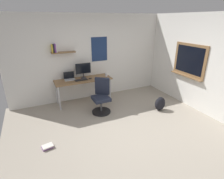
% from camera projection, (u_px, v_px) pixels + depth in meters
% --- Properties ---
extents(ground_plane, '(5.20, 5.20, 0.00)m').
position_uv_depth(ground_plane, '(128.00, 135.00, 4.00)').
color(ground_plane, '#9E9384').
rests_on(ground_plane, ground).
extents(wall_back, '(5.00, 0.30, 2.60)m').
position_uv_depth(wall_back, '(90.00, 58.00, 5.58)').
color(wall_back, silver).
rests_on(wall_back, ground).
extents(wall_right, '(0.22, 5.00, 2.60)m').
position_uv_depth(wall_right, '(213.00, 67.00, 4.50)').
color(wall_right, silver).
rests_on(wall_right, ground).
extents(desk, '(1.69, 0.58, 0.75)m').
position_uv_depth(desk, '(83.00, 81.00, 5.36)').
color(desk, olive).
rests_on(desk, ground).
extents(office_chair, '(0.56, 0.57, 0.95)m').
position_uv_depth(office_chair, '(101.00, 98.00, 4.88)').
color(office_chair, black).
rests_on(office_chair, ground).
extents(laptop, '(0.31, 0.21, 0.23)m').
position_uv_depth(laptop, '(69.00, 78.00, 5.28)').
color(laptop, '#ADAFB5').
rests_on(laptop, desk).
extents(monitor_primary, '(0.46, 0.17, 0.46)m').
position_uv_depth(monitor_primary, '(83.00, 70.00, 5.32)').
color(monitor_primary, '#38383D').
rests_on(monitor_primary, desk).
extents(keyboard, '(0.37, 0.13, 0.02)m').
position_uv_depth(keyboard, '(81.00, 80.00, 5.23)').
color(keyboard, black).
rests_on(keyboard, desk).
extents(computer_mouse, '(0.10, 0.06, 0.03)m').
position_uv_depth(computer_mouse, '(90.00, 78.00, 5.34)').
color(computer_mouse, '#262628').
rests_on(computer_mouse, desk).
extents(coffee_mug, '(0.08, 0.08, 0.09)m').
position_uv_depth(coffee_mug, '(106.00, 75.00, 5.59)').
color(coffee_mug, silver).
rests_on(coffee_mug, desk).
extents(backpack, '(0.32, 0.22, 0.40)m').
position_uv_depth(backpack, '(160.00, 104.00, 5.02)').
color(backpack, black).
rests_on(backpack, ground).
extents(book_stack_on_floor, '(0.24, 0.20, 0.06)m').
position_uv_depth(book_stack_on_floor, '(47.00, 146.00, 3.60)').
color(book_stack_on_floor, '#7A3D99').
rests_on(book_stack_on_floor, ground).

